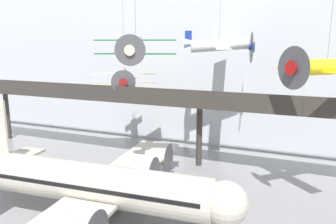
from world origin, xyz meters
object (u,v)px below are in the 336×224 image
object	(u,v)px
airliner_silver_main	(92,184)
suspended_plane_green_biplane	(136,49)
suspended_plane_white_twin	(219,45)
suspended_plane_cream_biplane	(125,80)
suspended_plane_yellow_lowwing	(327,67)

from	to	relation	value
airliner_silver_main	suspended_plane_green_biplane	size ratio (longest dim) A/B	3.49
airliner_silver_main	suspended_plane_white_twin	distance (m)	21.54
airliner_silver_main	suspended_plane_white_twin	xyz separation A→B (m)	(5.62, 17.86, 10.64)
airliner_silver_main	suspended_plane_white_twin	bearing A→B (deg)	68.71
suspended_plane_white_twin	suspended_plane_green_biplane	size ratio (longest dim) A/B	1.23
suspended_plane_white_twin	suspended_plane_cream_biplane	bearing A→B (deg)	172.68
suspended_plane_green_biplane	suspended_plane_white_twin	bearing A→B (deg)	143.10
airliner_silver_main	suspended_plane_green_biplane	xyz separation A→B (m)	(1.18, 5.68, 10.39)
suspended_plane_yellow_lowwing	suspended_plane_cream_biplane	size ratio (longest dim) A/B	0.81
suspended_plane_green_biplane	suspended_plane_cream_biplane	bearing A→B (deg)	-162.79
suspended_plane_yellow_lowwing	suspended_plane_white_twin	xyz separation A→B (m)	(-10.84, 8.92, 1.65)
suspended_plane_cream_biplane	suspended_plane_white_twin	xyz separation A→B (m)	(11.68, 1.48, 4.36)
suspended_plane_yellow_lowwing	suspended_plane_green_biplane	size ratio (longest dim) A/B	1.20
suspended_plane_cream_biplane	suspended_plane_white_twin	size ratio (longest dim) A/B	1.21
airliner_silver_main	suspended_plane_cream_biplane	size ratio (longest dim) A/B	2.34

